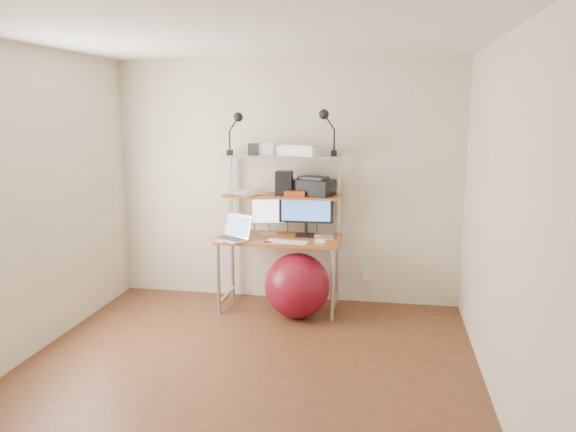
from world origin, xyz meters
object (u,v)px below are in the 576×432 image
at_px(printer, 313,187).
at_px(laptop, 235,234).
at_px(exercise_ball, 297,286).
at_px(monitor_black, 306,209).
at_px(monitor_silver, 269,214).

bearing_deg(printer, laptop, -138.37).
bearing_deg(exercise_ball, laptop, 175.05).
bearing_deg(printer, monitor_black, -134.94).
relative_size(monitor_silver, monitor_black, 0.74).
distance_m(monitor_silver, laptop, 0.44).
distance_m(monitor_black, printer, 0.24).
bearing_deg(monitor_black, laptop, -158.57).
relative_size(monitor_black, laptop, 1.24).
height_order(monitor_silver, exercise_ball, monitor_silver).
bearing_deg(monitor_silver, monitor_black, -18.65).
distance_m(monitor_silver, exercise_ball, 0.80).
bearing_deg(exercise_ball, printer, 74.19).
height_order(monitor_silver, laptop, monitor_silver).
distance_m(printer, exercise_ball, 0.99).
height_order(monitor_black, printer, printer).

